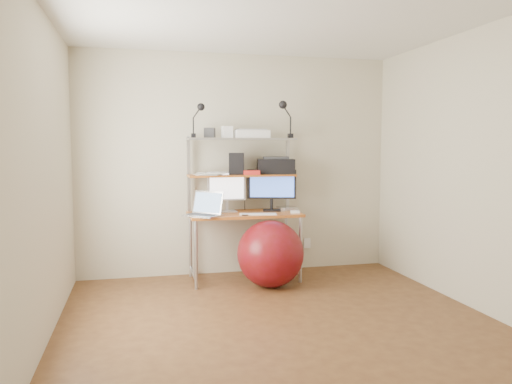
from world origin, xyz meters
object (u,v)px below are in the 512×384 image
(monitor_black, at_px, (272,186))
(laptop, at_px, (205,211))
(printer, at_px, (276,166))
(exercise_ball, at_px, (270,254))
(monitor_silver, at_px, (227,189))

(monitor_black, xyz_separation_m, laptop, (-0.78, -0.23, -0.22))
(laptop, distance_m, printer, 1.00)
(laptop, bearing_deg, printer, 62.06)
(laptop, height_order, exercise_ball, laptop)
(laptop, relative_size, exercise_ball, 0.66)
(laptop, bearing_deg, monitor_silver, 86.29)
(monitor_black, xyz_separation_m, printer, (0.06, 0.06, 0.23))
(exercise_ball, bearing_deg, monitor_silver, 128.75)
(monitor_silver, height_order, monitor_black, monitor_black)
(monitor_black, distance_m, laptop, 0.84)
(monitor_silver, distance_m, laptop, 0.43)
(monitor_silver, xyz_separation_m, exercise_ball, (0.37, -0.47, -0.65))
(monitor_silver, relative_size, exercise_ball, 0.69)
(printer, bearing_deg, monitor_black, -125.70)
(laptop, xyz_separation_m, printer, (0.84, 0.29, 0.45))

